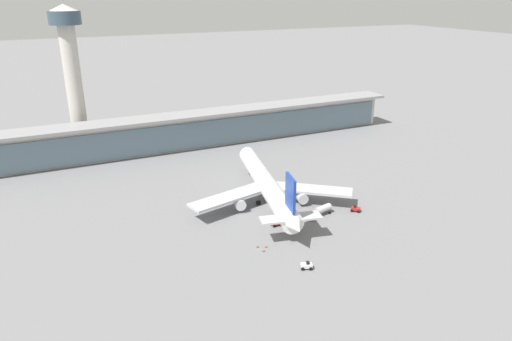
{
  "coord_description": "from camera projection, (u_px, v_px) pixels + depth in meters",
  "views": [
    {
      "loc": [
        -61.18,
        -118.37,
        63.68
      ],
      "look_at": [
        0.0,
        11.01,
        8.31
      ],
      "focal_mm": 33.09,
      "sensor_mm": 36.0,
      "label": 1
    }
  ],
  "objects": [
    {
      "name": "airliner_on_stand",
      "position": [
        267.0,
        185.0,
        148.69
      ],
      "size": [
        51.08,
        67.38,
        18.08
      ],
      "color": "white",
      "rests_on": "ground"
    },
    {
      "name": "service_truck_near_nose_white",
      "position": [
        307.0,
        266.0,
        114.3
      ],
      "size": [
        3.3,
        2.68,
        2.05
      ],
      "color": "silver",
      "rests_on": "ground"
    },
    {
      "name": "control_tower",
      "position": [
        72.0,
        68.0,
        183.31
      ],
      "size": [
        12.0,
        12.0,
        63.36
      ],
      "color": "beige",
      "rests_on": "ground"
    },
    {
      "name": "service_truck_mid_apron_red",
      "position": [
        356.0,
        209.0,
        143.78
      ],
      "size": [
        3.23,
        3.22,
        2.05
      ],
      "color": "#B21E1E",
      "rests_on": "ground"
    },
    {
      "name": "service_truck_by_tail_red",
      "position": [
        320.0,
        210.0,
        140.95
      ],
      "size": [
        8.89,
        4.32,
        2.95
      ],
      "color": "#B21E1E",
      "rests_on": "ground"
    },
    {
      "name": "safety_cone_charlie",
      "position": [
        264.0,
        250.0,
        122.15
      ],
      "size": [
        0.62,
        0.62,
        0.7
      ],
      "color": "orange",
      "rests_on": "ground"
    },
    {
      "name": "ground_plane",
      "position": [
        271.0,
        207.0,
        147.17
      ],
      "size": [
        1200.0,
        1200.0,
        0.0
      ],
      "primitive_type": "plane",
      "color": "slate"
    },
    {
      "name": "service_truck_under_wing_red",
      "position": [
        276.0,
        223.0,
        135.12
      ],
      "size": [
        2.89,
        1.76,
        2.05
      ],
      "color": "#B21E1E",
      "rests_on": "ground"
    },
    {
      "name": "safety_cone_bravo",
      "position": [
        266.0,
        246.0,
        124.07
      ],
      "size": [
        0.62,
        0.62,
        0.7
      ],
      "color": "orange",
      "rests_on": "ground"
    },
    {
      "name": "safety_cone_delta",
      "position": [
        258.0,
        246.0,
        124.1
      ],
      "size": [
        0.62,
        0.62,
        0.7
      ],
      "color": "orange",
      "rests_on": "ground"
    },
    {
      "name": "terminal_building",
      "position": [
        200.0,
        128.0,
        201.16
      ],
      "size": [
        183.6,
        12.8,
        15.2
      ],
      "color": "beige",
      "rests_on": "ground"
    },
    {
      "name": "safety_cone_alpha",
      "position": [
        302.0,
        229.0,
        133.09
      ],
      "size": [
        0.62,
        0.62,
        0.7
      ],
      "color": "orange",
      "rests_on": "ground"
    }
  ]
}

